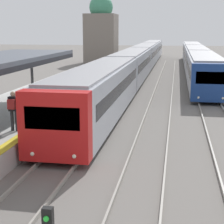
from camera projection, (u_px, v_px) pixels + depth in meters
The scene contains 4 objects.
person_on_platform at pixel (13, 108), 15.37m from camera, with size 0.40×0.40×1.66m.
train_near at pixel (140, 59), 43.51m from camera, with size 2.64×62.89×2.98m.
train_far at pixel (196, 58), 45.19m from camera, with size 2.63×43.03×2.93m.
distant_domed_building at pixel (101, 32), 56.63m from camera, with size 4.60×4.60×10.01m.
Camera 1 is at (4.27, -0.92, 5.00)m, focal length 60.00 mm.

